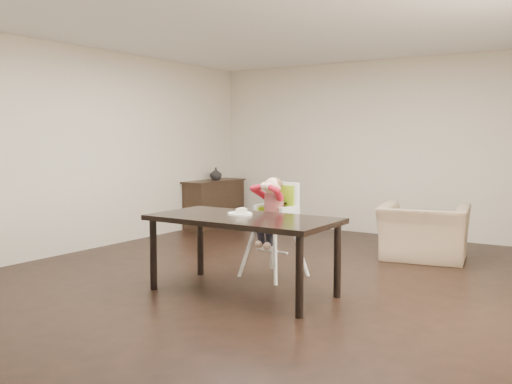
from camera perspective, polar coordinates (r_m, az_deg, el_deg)
ground at (r=6.02m, az=1.48°, el=-9.01°), size 7.00×7.00×0.00m
room_walls at (r=5.84m, az=1.52°, el=8.92°), size 6.02×7.02×2.71m
dining_table at (r=5.47m, az=-1.31°, el=-3.29°), size 1.80×0.90×0.75m
high_chair at (r=6.14m, az=1.95°, el=-1.49°), size 0.52×0.52×1.08m
plate at (r=5.55m, az=-1.54°, el=-2.08°), size 0.25×0.25×0.07m
armchair at (r=7.33m, az=16.44°, el=-3.00°), size 1.13×0.84×0.91m
sideboard at (r=9.69m, az=-4.19°, el=-1.12°), size 0.44×1.26×0.79m
vase at (r=9.68m, az=-4.04°, el=1.81°), size 0.26×0.27×0.20m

